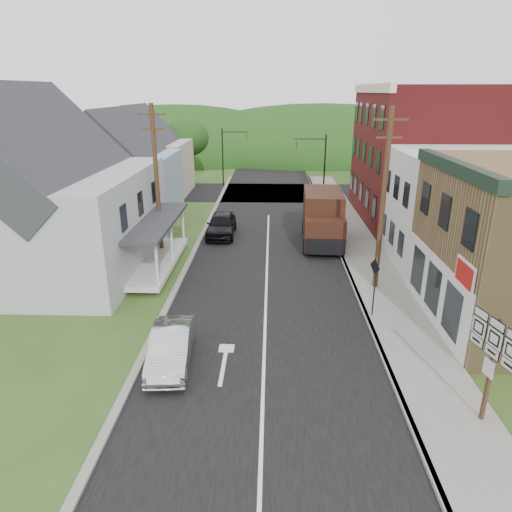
# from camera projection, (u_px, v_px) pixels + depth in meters

# --- Properties ---
(ground) EXTENTS (120.00, 120.00, 0.00)m
(ground) POSITION_uv_depth(u_px,v_px,m) (265.00, 319.00, 20.47)
(ground) COLOR #2D4719
(ground) RESTS_ON ground
(road) EXTENTS (9.00, 90.00, 0.02)m
(road) POSITION_uv_depth(u_px,v_px,m) (268.00, 247.00, 29.86)
(road) COLOR black
(road) RESTS_ON ground
(cross_road) EXTENTS (60.00, 9.00, 0.02)m
(cross_road) POSITION_uv_depth(u_px,v_px,m) (269.00, 192.00, 45.83)
(cross_road) COLOR black
(cross_road) RESTS_ON ground
(sidewalk_right) EXTENTS (2.80, 55.00, 0.15)m
(sidewalk_right) POSITION_uv_depth(u_px,v_px,m) (364.00, 257.00, 27.77)
(sidewalk_right) COLOR slate
(sidewalk_right) RESTS_ON ground
(curb_right) EXTENTS (0.20, 55.00, 0.15)m
(curb_right) POSITION_uv_depth(u_px,v_px,m) (342.00, 257.00, 27.81)
(curb_right) COLOR slate
(curb_right) RESTS_ON ground
(curb_left) EXTENTS (0.30, 55.00, 0.12)m
(curb_left) POSITION_uv_depth(u_px,v_px,m) (192.00, 256.00, 28.11)
(curb_left) COLOR slate
(curb_left) RESTS_ON ground
(storefront_white) EXTENTS (8.00, 7.00, 6.50)m
(storefront_white) POSITION_uv_depth(u_px,v_px,m) (465.00, 209.00, 26.04)
(storefront_white) COLOR silver
(storefront_white) RESTS_ON ground
(storefront_red) EXTENTS (8.00, 12.00, 10.00)m
(storefront_red) POSITION_uv_depth(u_px,v_px,m) (419.00, 156.00, 34.37)
(storefront_red) COLOR maroon
(storefront_red) RESTS_ON ground
(house_gray) EXTENTS (10.20, 12.24, 8.35)m
(house_gray) POSITION_uv_depth(u_px,v_px,m) (49.00, 195.00, 25.04)
(house_gray) COLOR #ABAEB1
(house_gray) RESTS_ON ground
(house_blue) EXTENTS (7.14, 8.16, 7.28)m
(house_blue) POSITION_uv_depth(u_px,v_px,m) (128.00, 172.00, 35.53)
(house_blue) COLOR #849CB4
(house_blue) RESTS_ON ground
(house_cream) EXTENTS (7.14, 8.16, 7.28)m
(house_cream) POSITION_uv_depth(u_px,v_px,m) (151.00, 156.00, 44.00)
(house_cream) COLOR #BBAA91
(house_cream) RESTS_ON ground
(utility_pole_right) EXTENTS (1.60, 0.26, 9.00)m
(utility_pole_right) POSITION_uv_depth(u_px,v_px,m) (383.00, 200.00, 21.99)
(utility_pole_right) COLOR #472D19
(utility_pole_right) RESTS_ON ground
(utility_pole_left) EXTENTS (1.60, 0.26, 9.00)m
(utility_pole_left) POSITION_uv_depth(u_px,v_px,m) (157.00, 181.00, 26.60)
(utility_pole_left) COLOR #472D19
(utility_pole_left) RESTS_ON ground
(traffic_signal_right) EXTENTS (2.87, 0.20, 6.00)m
(traffic_signal_right) POSITION_uv_depth(u_px,v_px,m) (317.00, 160.00, 41.12)
(traffic_signal_right) COLOR black
(traffic_signal_right) RESTS_ON ground
(traffic_signal_left) EXTENTS (2.87, 0.20, 6.00)m
(traffic_signal_left) POSITION_uv_depth(u_px,v_px,m) (229.00, 150.00, 47.97)
(traffic_signal_left) COLOR black
(traffic_signal_left) RESTS_ON ground
(tree_left_b) EXTENTS (4.80, 4.80, 6.94)m
(tree_left_b) POSITION_uv_depth(u_px,v_px,m) (16.00, 166.00, 30.62)
(tree_left_b) COLOR #382616
(tree_left_b) RESTS_ON ground
(tree_left_c) EXTENTS (5.80, 5.80, 8.41)m
(tree_left_c) POSITION_uv_depth(u_px,v_px,m) (41.00, 138.00, 37.84)
(tree_left_c) COLOR #382616
(tree_left_c) RESTS_ON ground
(tree_left_d) EXTENTS (4.80, 4.80, 6.94)m
(tree_left_d) POSITION_uv_depth(u_px,v_px,m) (187.00, 137.00, 49.15)
(tree_left_d) COLOR #382616
(tree_left_d) RESTS_ON ground
(forested_ridge) EXTENTS (90.00, 30.00, 16.00)m
(forested_ridge) POSITION_uv_depth(u_px,v_px,m) (271.00, 155.00, 72.13)
(forested_ridge) COLOR black
(forested_ridge) RESTS_ON ground
(silver_sedan) EXTENTS (1.76, 4.18, 1.34)m
(silver_sedan) POSITION_uv_depth(u_px,v_px,m) (171.00, 347.00, 16.89)
(silver_sedan) COLOR silver
(silver_sedan) RESTS_ON ground
(dark_sedan) EXTENTS (1.91, 4.74, 1.61)m
(dark_sedan) POSITION_uv_depth(u_px,v_px,m) (221.00, 225.00, 31.90)
(dark_sedan) COLOR black
(dark_sedan) RESTS_ON ground
(delivery_van) EXTENTS (2.78, 6.24, 3.43)m
(delivery_van) POSITION_uv_depth(u_px,v_px,m) (323.00, 218.00, 29.96)
(delivery_van) COLOR black
(delivery_van) RESTS_ON ground
(route_sign_cluster) EXTENTS (0.51, 1.94, 3.45)m
(route_sign_cluster) POSITION_uv_depth(u_px,v_px,m) (492.00, 356.00, 13.23)
(route_sign_cluster) COLOR #472D19
(route_sign_cluster) RESTS_ON sidewalk_right
(warning_sign) EXTENTS (0.29, 0.70, 2.68)m
(warning_sign) POSITION_uv_depth(u_px,v_px,m) (375.00, 279.00, 19.93)
(warning_sign) COLOR black
(warning_sign) RESTS_ON sidewalk_right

